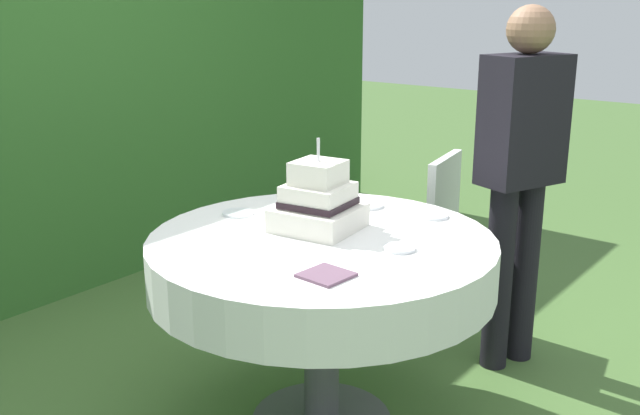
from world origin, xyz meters
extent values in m
cylinder|color=#4C4C51|center=(0.00, 0.00, 0.37)|extent=(0.14, 0.14, 0.74)
cylinder|color=olive|center=(0.00, 0.00, 0.76)|extent=(1.26, 1.26, 0.03)
cylinder|color=white|center=(0.00, 0.00, 0.68)|extent=(1.29, 1.29, 0.19)
cube|color=white|center=(0.07, 0.07, 0.82)|extent=(0.33, 0.33, 0.09)
cube|color=white|center=(0.07, 0.07, 0.91)|extent=(0.25, 0.25, 0.09)
cube|color=black|center=(0.07, 0.07, 0.88)|extent=(0.26, 0.26, 0.02)
cube|color=white|center=(0.07, 0.07, 1.00)|extent=(0.19, 0.19, 0.09)
sphere|color=#C6599E|center=(0.17, 0.20, 0.88)|extent=(0.09, 0.09, 0.09)
cylinder|color=silver|center=(0.07, 0.07, 1.08)|extent=(0.01, 0.01, 0.09)
cylinder|color=white|center=(0.48, -0.20, 0.78)|extent=(0.12, 0.12, 0.01)
cylinder|color=white|center=(0.02, 0.45, 0.78)|extent=(0.13, 0.13, 0.01)
cylinder|color=white|center=(0.44, 0.09, 0.78)|extent=(0.13, 0.13, 0.01)
cylinder|color=white|center=(0.06, -0.30, 0.78)|extent=(0.11, 0.11, 0.01)
cube|color=#6B4C60|center=(-0.30, -0.25, 0.78)|extent=(0.16, 0.16, 0.01)
cylinder|color=white|center=(1.15, 0.42, 0.23)|extent=(0.03, 0.03, 0.45)
cylinder|color=white|center=(0.83, 0.37, 0.23)|extent=(0.03, 0.03, 0.45)
cylinder|color=white|center=(1.20, 0.11, 0.23)|extent=(0.03, 0.03, 0.45)
cylinder|color=white|center=(0.89, 0.05, 0.23)|extent=(0.03, 0.03, 0.45)
cube|color=white|center=(1.02, 0.24, 0.47)|extent=(0.47, 0.47, 0.04)
cube|color=white|center=(1.05, 0.06, 0.69)|extent=(0.40, 0.11, 0.40)
cylinder|color=black|center=(1.01, -0.39, 0.42)|extent=(0.12, 0.12, 0.85)
cylinder|color=black|center=(0.86, -0.33, 0.42)|extent=(0.12, 0.12, 0.85)
cube|color=black|center=(0.93, -0.36, 1.12)|extent=(0.41, 0.32, 0.55)
sphere|color=#8C664C|center=(0.93, -0.36, 1.50)|extent=(0.20, 0.20, 0.20)
camera|label=1|loc=(-2.05, -1.58, 1.64)|focal=41.43mm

